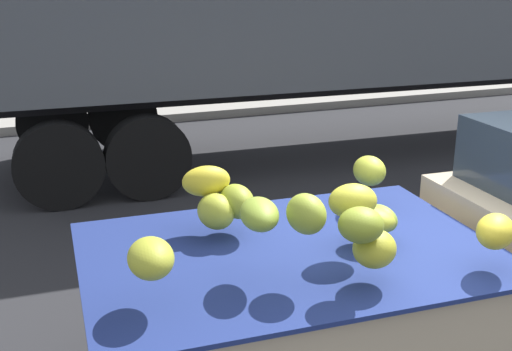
% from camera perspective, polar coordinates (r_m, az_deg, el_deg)
% --- Properties ---
extents(curb_strip, '(80.00, 0.80, 0.16)m').
position_cam_1_polar(curb_strip, '(12.66, -8.08, 5.44)').
color(curb_strip, gray).
rests_on(curb_strip, ground).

